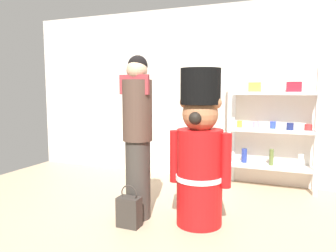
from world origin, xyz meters
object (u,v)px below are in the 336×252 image
at_px(merchandise_shelf, 273,127).
at_px(teddy_bear_guard, 200,153).
at_px(person_shopper, 138,133).
at_px(shopping_bag, 129,211).

bearing_deg(merchandise_shelf, teddy_bear_guard, -110.42).
bearing_deg(teddy_bear_guard, merchandise_shelf, 69.58).
height_order(person_shopper, shopping_bag, person_shopper).
relative_size(person_shopper, shopping_bag, 4.02).
height_order(merchandise_shelf, teddy_bear_guard, merchandise_shelf).
bearing_deg(shopping_bag, person_shopper, 95.39).
distance_m(person_shopper, shopping_bag, 0.80).
bearing_deg(person_shopper, teddy_bear_guard, 7.29).
xyz_separation_m(merchandise_shelf, teddy_bear_guard, (-0.58, -1.55, -0.12)).
relative_size(merchandise_shelf, shopping_bag, 3.95).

